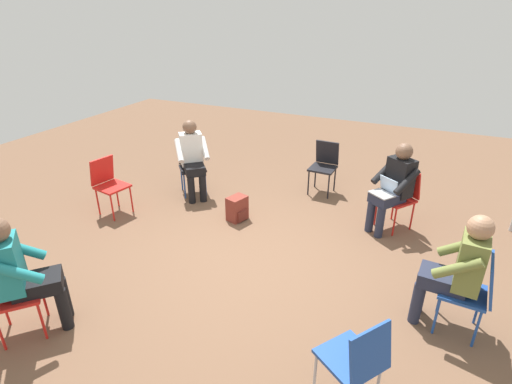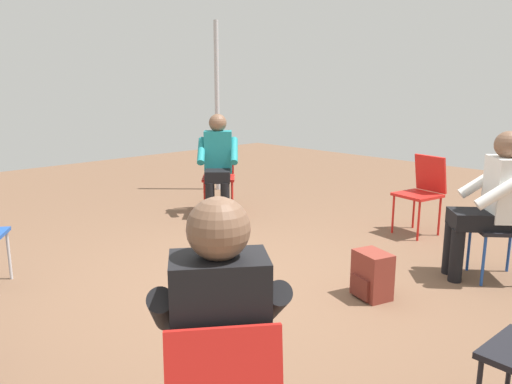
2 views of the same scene
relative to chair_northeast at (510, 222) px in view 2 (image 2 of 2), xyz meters
The scene contains 9 objects.
ground_plane 2.28m from the chair_northeast, 129.82° to the right, with size 14.00×14.00×0.00m, color brown.
chair_northeast is the anchor object (origin of this frame).
chair_north 1.34m from the chair_northeast, 148.60° to the left, with size 0.47×0.50×0.85m.
chair_northwest 3.44m from the chair_northeast, behind, with size 0.59×0.58×0.85m.
person_with_laptop 3.16m from the chair_northeast, 88.85° to the right, with size 0.64×0.63×1.24m.
person_in_teal 3.34m from the chair_northeast, behind, with size 0.63×0.63×1.24m.
person_in_white 0.26m from the chair_northeast, 138.02° to the right, with size 0.63×0.63×1.24m.
backpack_near_laptop_user 1.30m from the chair_northeast, 116.85° to the right, with size 0.33×0.30×0.36m.
tent_pole_near 4.55m from the chair_northeast, behind, with size 0.07×0.07×2.50m, color #B2B2B7.
Camera 2 is at (2.82, -2.53, 1.61)m, focal length 35.00 mm.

